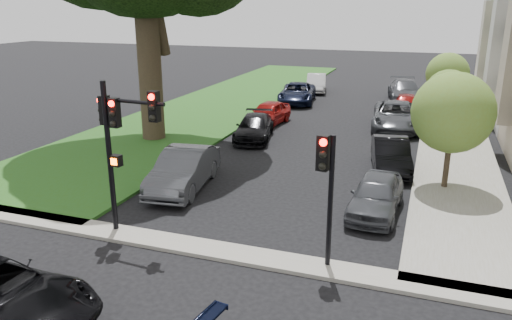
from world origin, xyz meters
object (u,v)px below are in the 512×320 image
(traffic_signal_secondary, at_px, (327,177))
(car_parked_3, at_px, (406,104))
(traffic_signal_main, at_px, (119,131))
(car_parked_7, at_px, (268,113))
(small_tree_a, at_px, (453,113))
(small_tree_b, at_px, (448,94))
(car_parked_1, at_px, (391,155))
(car_parked_2, at_px, (396,116))
(car_parked_6, at_px, (254,128))
(car_parked_9, at_px, (316,83))
(car_parked_4, at_px, (405,91))
(small_tree_c, at_px, (447,74))
(car_parked_5, at_px, (184,170))
(car_parked_0, at_px, (376,195))
(car_parked_8, at_px, (297,93))

(traffic_signal_secondary, distance_m, car_parked_3, 22.08)
(traffic_signal_main, relative_size, car_parked_7, 1.17)
(small_tree_a, height_order, small_tree_b, small_tree_a)
(car_parked_1, height_order, car_parked_2, car_parked_2)
(small_tree_a, height_order, car_parked_1, small_tree_a)
(car_parked_1, relative_size, car_parked_6, 0.96)
(car_parked_9, bearing_deg, car_parked_4, -26.97)
(small_tree_a, relative_size, car_parked_7, 1.12)
(car_parked_3, bearing_deg, small_tree_c, 4.48)
(car_parked_5, distance_m, car_parked_6, 8.03)
(traffic_signal_main, height_order, car_parked_0, traffic_signal_main)
(car_parked_2, relative_size, car_parked_5, 1.17)
(car_parked_0, relative_size, car_parked_6, 0.90)
(small_tree_b, distance_m, small_tree_c, 6.68)
(car_parked_6, height_order, car_parked_9, car_parked_9)
(small_tree_b, bearing_deg, car_parked_4, 104.24)
(car_parked_4, bearing_deg, small_tree_c, -65.75)
(car_parked_4, distance_m, car_parked_8, 8.15)
(small_tree_b, bearing_deg, car_parked_3, 110.45)
(small_tree_a, xyz_separation_m, car_parked_1, (-2.26, 1.70, -2.38))
(traffic_signal_secondary, height_order, car_parked_9, traffic_signal_secondary)
(car_parked_0, distance_m, car_parked_1, 5.05)
(traffic_signal_secondary, relative_size, car_parked_1, 0.89)
(car_parked_0, relative_size, car_parked_2, 0.71)
(car_parked_6, bearing_deg, small_tree_c, 34.34)
(small_tree_a, bearing_deg, car_parked_2, 105.56)
(car_parked_0, height_order, car_parked_1, car_parked_1)
(car_parked_3, bearing_deg, car_parked_4, 92.16)
(car_parked_1, distance_m, car_parked_7, 10.06)
(car_parked_4, height_order, car_parked_5, car_parked_5)
(car_parked_1, distance_m, car_parked_6, 7.98)
(car_parked_1, xyz_separation_m, car_parked_7, (-7.75, 6.41, 0.00))
(car_parked_5, distance_m, car_parked_9, 24.17)
(car_parked_2, bearing_deg, car_parked_0, -92.58)
(small_tree_c, relative_size, car_parked_7, 0.98)
(car_parked_5, bearing_deg, small_tree_b, 41.35)
(car_parked_4, height_order, car_parked_7, car_parked_4)
(car_parked_3, distance_m, car_parked_5, 19.18)
(car_parked_4, xyz_separation_m, car_parked_7, (-7.26, -10.67, -0.08))
(small_tree_a, distance_m, car_parked_8, 18.65)
(car_parked_3, height_order, car_parked_5, car_parked_5)
(small_tree_a, distance_m, small_tree_c, 14.61)
(small_tree_a, height_order, car_parked_4, small_tree_a)
(traffic_signal_secondary, bearing_deg, traffic_signal_main, 179.65)
(car_parked_2, bearing_deg, car_parked_8, 137.92)
(car_parked_9, bearing_deg, car_parked_2, -68.42)
(small_tree_b, height_order, car_parked_5, small_tree_b)
(car_parked_6, relative_size, car_parked_8, 0.85)
(car_parked_8, distance_m, car_parked_9, 5.33)
(traffic_signal_secondary, xyz_separation_m, car_parked_3, (0.85, 21.97, -2.02))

